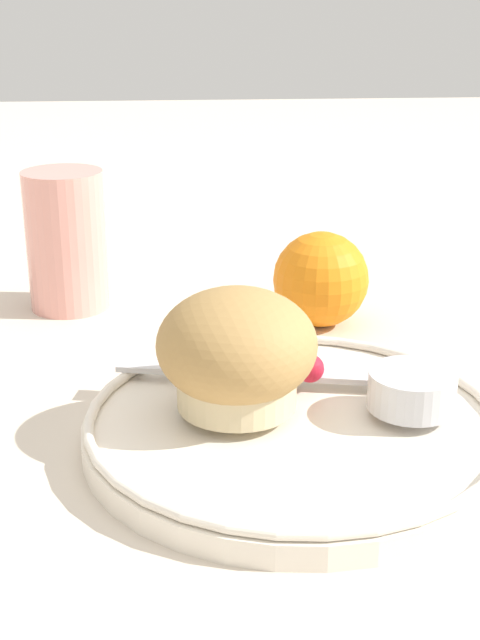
# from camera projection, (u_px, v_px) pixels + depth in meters

# --- Properties ---
(ground_plane) EXTENTS (3.00, 3.00, 0.00)m
(ground_plane) POSITION_uv_depth(u_px,v_px,m) (318.00, 442.00, 0.51)
(ground_plane) COLOR beige
(plate) EXTENTS (0.24, 0.24, 0.02)m
(plate) POSITION_uv_depth(u_px,v_px,m) (294.00, 427.00, 0.50)
(plate) COLOR silver
(plate) RESTS_ON ground_plane
(muffin) EXTENTS (0.09, 0.09, 0.07)m
(muffin) POSITION_uv_depth(u_px,v_px,m) (237.00, 353.00, 0.49)
(muffin) COLOR beige
(muffin) RESTS_ON plate
(cream_ramekin) EXTENTS (0.05, 0.05, 0.02)m
(cream_ramekin) POSITION_uv_depth(u_px,v_px,m) (414.00, 391.00, 0.50)
(cream_ramekin) COLOR silver
(cream_ramekin) RESTS_ON plate
(berry_pair) EXTENTS (0.03, 0.02, 0.02)m
(berry_pair) POSITION_uv_depth(u_px,v_px,m) (298.00, 369.00, 0.53)
(berry_pair) COLOR #B7192D
(berry_pair) RESTS_ON plate
(butter_knife) EXTENTS (0.19, 0.05, 0.00)m
(butter_knife) POSITION_uv_depth(u_px,v_px,m) (271.00, 373.00, 0.54)
(butter_knife) COLOR silver
(butter_knife) RESTS_ON plate
(orange_fruit) EXTENTS (0.07, 0.07, 0.07)m
(orange_fruit) POSITION_uv_depth(u_px,v_px,m) (321.00, 279.00, 0.67)
(orange_fruit) COLOR orange
(orange_fruit) RESTS_ON ground_plane
(juice_glass) EXTENTS (0.06, 0.06, 0.11)m
(juice_glass) POSITION_uv_depth(u_px,v_px,m) (66.00, 241.00, 0.70)
(juice_glass) COLOR #E5998C
(juice_glass) RESTS_ON ground_plane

